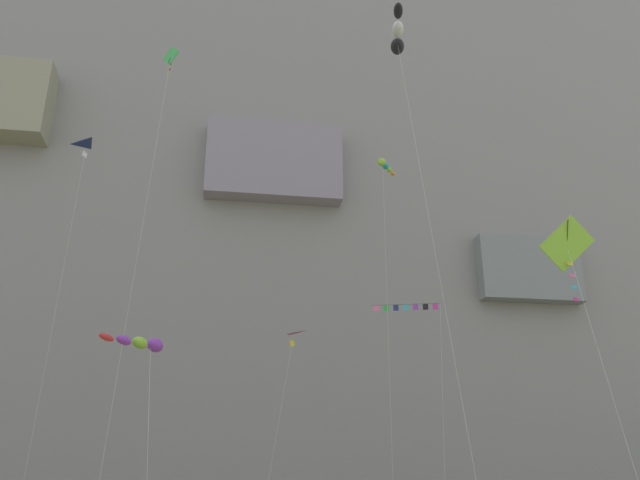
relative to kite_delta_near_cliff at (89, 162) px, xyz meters
The scene contains 9 objects.
cliff_face 34.77m from the kite_delta_near_cliff, 61.20° to the left, with size 180.00×28.08×77.87m.
kite_delta_near_cliff is the anchor object (origin of this frame).
kite_diamond_front_field 14.11m from the kite_delta_near_cliff, 60.31° to the right, with size 1.69×4.43×31.07m.
kite_delta_mid_right 21.81m from the kite_delta_near_cliff, ahead, with size 2.73×3.21×13.86m.
kite_windsock_high_center 23.58m from the kite_delta_near_cliff, 15.22° to the right, with size 2.00×3.19×26.70m.
kite_diamond_low_center 38.39m from the kite_delta_near_cliff, 44.11° to the right, with size 2.45×2.98×14.66m.
kite_windsock_high_right 31.09m from the kite_delta_near_cliff, 70.09° to the right, with size 2.42×3.06×9.40m.
kite_windsock_mid_left 28.50m from the kite_delta_near_cliff, 45.81° to the right, with size 1.98×6.79×27.37m.
kite_banner_high_left 28.02m from the kite_delta_near_cliff, ahead, with size 4.82×4.03×16.39m.
Camera 1 is at (-4.54, -10.60, 3.99)m, focal length 36.08 mm.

